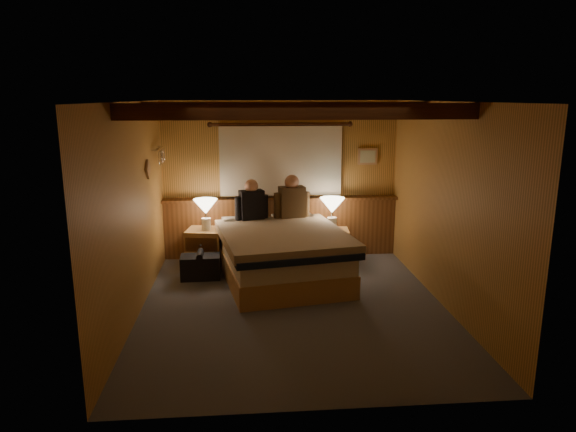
{
  "coord_description": "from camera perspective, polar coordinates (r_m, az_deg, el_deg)",
  "views": [
    {
      "loc": [
        -0.55,
        -5.72,
        2.45
      ],
      "look_at": [
        -0.03,
        0.4,
        1.02
      ],
      "focal_mm": 32.0,
      "sensor_mm": 36.0,
      "label": 1
    }
  ],
  "objects": [
    {
      "name": "wall_left",
      "position": [
        5.98,
        -16.81,
        0.47
      ],
      "size": [
        0.0,
        4.2,
        4.2
      ],
      "primitive_type": "plane",
      "rotation": [
        1.57,
        0.0,
        1.57
      ],
      "color": "#D59B4C",
      "rests_on": "floor"
    },
    {
      "name": "nightstand_right",
      "position": [
        7.77,
        4.99,
        -3.36
      ],
      "size": [
        0.5,
        0.46,
        0.51
      ],
      "rotation": [
        0.0,
        0.0,
        -0.09
      ],
      "color": "#BC8050",
      "rests_on": "floor"
    },
    {
      "name": "bed",
      "position": [
        7.01,
        -0.72,
        -4.2
      ],
      "size": [
        1.89,
        2.29,
        0.7
      ],
      "rotation": [
        0.0,
        0.0,
        0.17
      ],
      "color": "#BC8050",
      "rests_on": "floor"
    },
    {
      "name": "lamp_left",
      "position": [
        7.49,
        -9.14,
        0.84
      ],
      "size": [
        0.35,
        0.35,
        0.45
      ],
      "color": "white",
      "rests_on": "nightstand_left"
    },
    {
      "name": "framed_print",
      "position": [
        8.07,
        8.84,
        6.55
      ],
      "size": [
        0.3,
        0.04,
        0.25
      ],
      "color": "tan",
      "rests_on": "wall_back"
    },
    {
      "name": "wall_back",
      "position": [
        7.93,
        -0.83,
        4.04
      ],
      "size": [
        3.6,
        0.0,
        3.6
      ],
      "primitive_type": "plane",
      "rotation": [
        1.57,
        0.0,
        0.0
      ],
      "color": "#D59B4C",
      "rests_on": "floor"
    },
    {
      "name": "nightstand_left",
      "position": [
        7.67,
        -9.19,
        -3.5
      ],
      "size": [
        0.58,
        0.54,
        0.56
      ],
      "rotation": [
        0.0,
        0.0,
        -0.17
      ],
      "color": "#BC8050",
      "rests_on": "floor"
    },
    {
      "name": "lamp_right",
      "position": [
        7.65,
        4.93,
        0.97
      ],
      "size": [
        0.37,
        0.37,
        0.48
      ],
      "color": "white",
      "rests_on": "nightstand_right"
    },
    {
      "name": "coat_rail",
      "position": [
        7.43,
        -13.99,
        6.67
      ],
      "size": [
        0.05,
        0.55,
        0.24
      ],
      "color": "silver",
      "rests_on": "wall_left"
    },
    {
      "name": "ceiling_beams",
      "position": [
        5.89,
        0.5,
        11.74
      ],
      "size": [
        3.6,
        1.65,
        0.16
      ],
      "color": "#4D2813",
      "rests_on": "ceiling"
    },
    {
      "name": "ceiling",
      "position": [
        5.74,
        0.64,
        12.6
      ],
      "size": [
        4.2,
        4.2,
        0.0
      ],
      "primitive_type": "plane",
      "rotation": [
        3.14,
        0.0,
        0.0
      ],
      "color": "tan",
      "rests_on": "wall_back"
    },
    {
      "name": "curtain_window",
      "position": [
        7.82,
        -0.8,
        6.28
      ],
      "size": [
        2.18,
        0.09,
        1.11
      ],
      "color": "#4D2813",
      "rests_on": "wall_back"
    },
    {
      "name": "duffel_bag",
      "position": [
        7.21,
        -9.69,
        -5.54
      ],
      "size": [
        0.55,
        0.34,
        0.39
      ],
      "rotation": [
        0.0,
        0.0,
        0.03
      ],
      "color": "black",
      "rests_on": "floor"
    },
    {
      "name": "floor",
      "position": [
        6.24,
        0.59,
        -10.0
      ],
      "size": [
        4.2,
        4.2,
        0.0
      ],
      "primitive_type": "plane",
      "color": "#545764",
      "rests_on": "ground"
    },
    {
      "name": "wainscot",
      "position": [
        8.02,
        -0.78,
        -1.08
      ],
      "size": [
        3.6,
        0.23,
        0.94
      ],
      "color": "brown",
      "rests_on": "wall_back"
    },
    {
      "name": "wall_right",
      "position": [
        6.31,
        17.13,
        1.08
      ],
      "size": [
        0.0,
        4.2,
        4.2
      ],
      "primitive_type": "plane",
      "rotation": [
        1.57,
        0.0,
        -1.57
      ],
      "color": "#D59B4C",
      "rests_on": "floor"
    },
    {
      "name": "person_left",
      "position": [
        7.51,
        -4.06,
        1.46
      ],
      "size": [
        0.49,
        0.29,
        0.62
      ],
      "rotation": [
        0.0,
        0.0,
        0.29
      ],
      "color": "black",
      "rests_on": "bed"
    },
    {
      "name": "wall_front",
      "position": [
        3.87,
        3.59,
        -5.8
      ],
      "size": [
        3.6,
        0.0,
        3.6
      ],
      "primitive_type": "plane",
      "rotation": [
        -1.57,
        0.0,
        0.0
      ],
      "color": "#D59B4C",
      "rests_on": "floor"
    },
    {
      "name": "person_right",
      "position": [
        7.61,
        0.43,
        1.81
      ],
      "size": [
        0.54,
        0.28,
        0.66
      ],
      "rotation": [
        0.0,
        0.0,
        0.19
      ],
      "color": "#46321C",
      "rests_on": "bed"
    }
  ]
}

